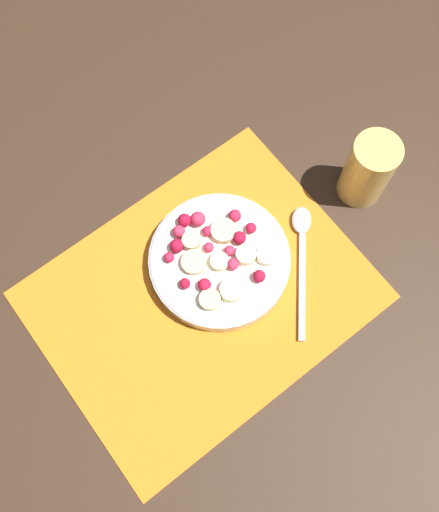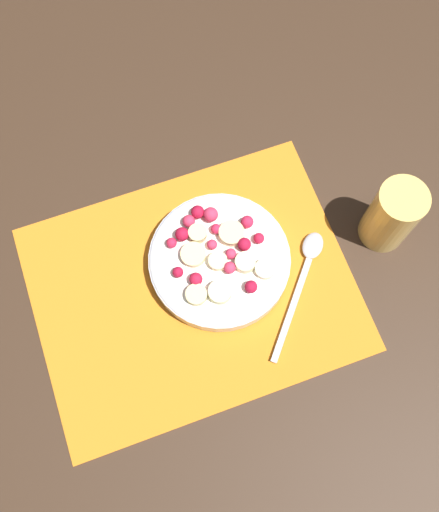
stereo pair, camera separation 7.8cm
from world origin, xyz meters
name	(u,v)px [view 2 (the right image)]	position (x,y,z in m)	size (l,w,h in m)	color
ground_plane	(193,289)	(0.00, 0.00, 0.00)	(3.00, 3.00, 0.00)	#382619
placemat	(193,288)	(0.00, 0.00, 0.00)	(0.44, 0.35, 0.01)	orange
fruit_bowl	(219,259)	(0.05, 0.02, 0.02)	(0.20, 0.20, 0.05)	silver
spoon	(306,269)	(0.16, -0.03, 0.01)	(0.14, 0.16, 0.01)	#B2B2B7
drinking_glass	(392,216)	(0.29, -0.01, 0.06)	(0.07, 0.07, 0.12)	#F4CC66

